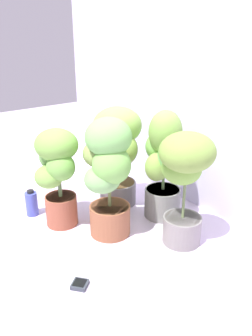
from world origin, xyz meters
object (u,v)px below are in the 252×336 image
potted_plant_center (108,169)px  hygrometer_box (80,284)px  potted_plant_back_left (117,146)px  potted_plant_front_left (57,168)px  potted_plant_back_center (164,162)px  potted_plant_back_right (185,175)px  nutrient_bottle (32,203)px

potted_plant_center → hygrometer_box: 0.69m
potted_plant_center → potted_plant_back_left: size_ratio=1.03×
potted_plant_front_left → potted_plant_center: 0.36m
potted_plant_back_center → potted_plant_back_right: 0.33m
potted_plant_back_right → nutrient_bottle: 1.14m
potted_plant_center → hygrometer_box: bearing=-52.8°
potted_plant_front_left → potted_plant_center: size_ratio=0.87×
potted_plant_center → hygrometer_box: (0.32, -0.42, -0.44)m
potted_plant_front_left → nutrient_bottle: size_ratio=3.49×
nutrient_bottle → potted_plant_center: bearing=28.3°
potted_plant_center → potted_plant_back_center: bearing=82.8°
nutrient_bottle → potted_plant_back_center: bearing=50.5°
potted_plant_front_left → potted_plant_back_left: bearing=90.3°
potted_plant_back_right → hygrometer_box: 0.85m
potted_plant_back_left → nutrient_bottle: potted_plant_back_left is taller
potted_plant_back_left → potted_plant_back_right: bearing=-0.5°
potted_plant_back_right → potted_plant_back_center: bearing=157.2°
potted_plant_back_center → nutrient_bottle: bearing=-129.5°
potted_plant_back_center → potted_plant_center: size_ratio=0.99×
potted_plant_center → potted_plant_front_left: bearing=-148.0°
potted_plant_center → potted_plant_back_left: 0.44m
potted_plant_back_right → hygrometer_box: bearing=-92.9°
potted_plant_center → potted_plant_back_left: (-0.31, 0.31, 0.01)m
potted_plant_front_left → potted_plant_back_center: potted_plant_back_center is taller
nutrient_bottle → potted_plant_front_left: bearing=23.3°
potted_plant_center → potted_plant_back_left: bearing=134.5°
potted_plant_back_right → potted_plant_center: (-0.36, -0.30, -0.00)m
potted_plant_back_right → potted_plant_center: 0.47m
potted_plant_front_left → potted_plant_center: bearing=32.0°
potted_plant_front_left → hygrometer_box: potted_plant_front_left is taller
potted_plant_front_left → hygrometer_box: (0.62, -0.23, -0.40)m
potted_plant_back_right → potted_plant_center: bearing=-139.5°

